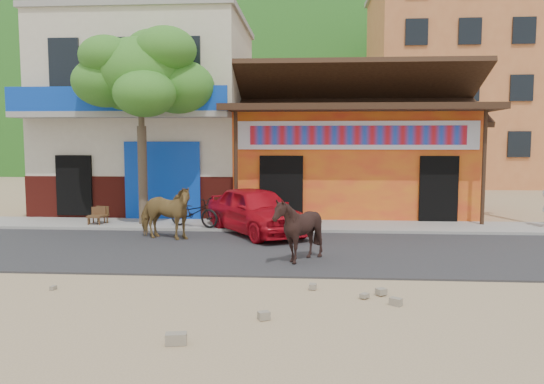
% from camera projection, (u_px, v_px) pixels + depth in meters
% --- Properties ---
extents(ground, '(120.00, 120.00, 0.00)m').
position_uv_depth(ground, '(283.00, 278.00, 10.31)').
color(ground, '#9E825B').
rests_on(ground, ground).
extents(road, '(60.00, 5.00, 0.04)m').
position_uv_depth(road, '(288.00, 251.00, 12.80)').
color(road, '#28282B').
rests_on(road, ground).
extents(sidewalk, '(60.00, 2.00, 0.12)m').
position_uv_depth(sidewalk, '(293.00, 226.00, 16.27)').
color(sidewalk, gray).
rests_on(sidewalk, ground).
extents(dance_club, '(8.00, 6.00, 3.60)m').
position_uv_depth(dance_club, '(349.00, 164.00, 19.93)').
color(dance_club, orange).
rests_on(dance_club, ground).
extents(cafe_building, '(7.00, 6.00, 7.00)m').
position_uv_depth(cafe_building, '(153.00, 119.00, 20.29)').
color(cafe_building, beige).
rests_on(cafe_building, ground).
extents(apartment_front, '(9.00, 9.00, 12.00)m').
position_uv_depth(apartment_front, '(447.00, 87.00, 32.95)').
color(apartment_front, '#CC723F').
rests_on(apartment_front, ground).
extents(hillside, '(100.00, 40.00, 24.00)m').
position_uv_depth(hillside, '(306.00, 78.00, 78.68)').
color(hillside, '#194C14').
rests_on(hillside, ground).
extents(tree, '(3.00, 3.00, 6.00)m').
position_uv_depth(tree, '(142.00, 126.00, 16.10)').
color(tree, '#2D721E').
rests_on(tree, sidewalk).
extents(cow_tan, '(1.85, 1.21, 1.44)m').
position_uv_depth(cow_tan, '(165.00, 213.00, 14.14)').
color(cow_tan, olive).
rests_on(cow_tan, road).
extents(cow_dark, '(1.50, 1.38, 1.42)m').
position_uv_depth(cow_dark, '(298.00, 230.00, 11.47)').
color(cow_dark, black).
rests_on(cow_dark, road).
extents(red_car, '(3.52, 4.15, 1.34)m').
position_uv_depth(red_car, '(256.00, 210.00, 15.00)').
color(red_car, red).
rests_on(red_car, road).
extents(scooter, '(1.76, 1.17, 0.87)m').
position_uv_depth(scooter, '(194.00, 212.00, 15.74)').
color(scooter, black).
rests_on(scooter, sidewalk).
extents(cafe_chair_left, '(0.59, 0.59, 0.99)m').
position_uv_depth(cafe_chair_left, '(98.00, 208.00, 16.34)').
color(cafe_chair_left, '#4A3118').
rests_on(cafe_chair_left, sidewalk).
extents(cafe_chair_right, '(0.47, 0.47, 0.96)m').
position_uv_depth(cafe_chair_right, '(96.00, 209.00, 16.24)').
color(cafe_chair_right, '#4E291A').
rests_on(cafe_chair_right, sidewalk).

